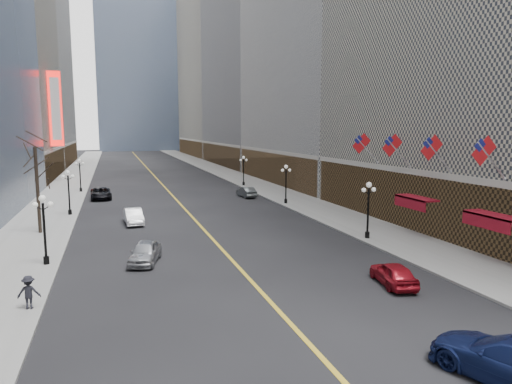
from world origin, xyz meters
TOP-DOWN VIEW (x-y plane):
  - sidewalk_east at (14.00, 70.00)m, footprint 6.00×230.00m
  - sidewalk_west at (-14.00, 70.00)m, footprint 6.00×230.00m
  - lane_line at (0.00, 80.00)m, footprint 0.25×200.00m
  - bldg_east_c at (29.88, 106.00)m, footprint 26.60×40.60m
  - bldg_east_d at (29.90, 149.00)m, footprint 26.60×46.60m
  - bldg_west_d at (-29.92, 121.00)m, footprint 26.60×38.60m
  - streetlamp_east_1 at (11.80, 30.00)m, footprint 1.26×0.44m
  - streetlamp_east_2 at (11.80, 48.00)m, footprint 1.26×0.44m
  - streetlamp_east_3 at (11.80, 66.00)m, footprint 1.26×0.44m
  - streetlamp_west_1 at (-11.80, 30.00)m, footprint 1.26×0.44m
  - streetlamp_west_2 at (-11.80, 48.00)m, footprint 1.26×0.44m
  - streetlamp_west_3 at (-11.80, 66.00)m, footprint 1.26×0.44m
  - flag_2 at (15.31, 22.00)m, footprint 2.87×0.12m
  - flag_3 at (15.31, 27.00)m, footprint 2.87×0.12m
  - flag_4 at (15.31, 32.00)m, footprint 2.87×0.12m
  - flag_5 at (15.31, 37.00)m, footprint 2.87×0.12m
  - awning_b at (16.11, 22.00)m, footprint 1.40×4.00m
  - awning_c at (16.11, 30.00)m, footprint 1.40×4.00m
  - theatre_marquee at (-15.88, 80.00)m, footprint 2.00×0.55m
  - tree_west_far at (-13.50, 40.00)m, footprint 3.60×3.60m
  - car_nb_near at (-5.63, 28.91)m, footprint 2.80×4.51m
  - car_nb_mid at (-5.78, 42.01)m, footprint 1.77×4.44m
  - car_nb_far at (-9.00, 58.82)m, footprint 2.70×5.41m
  - car_sb_mid at (7.53, 20.16)m, footprint 2.25×4.16m
  - car_sb_far at (9.00, 54.95)m, footprint 1.79×4.24m
  - ped_west_walk at (-11.60, 22.22)m, footprint 1.11×0.54m

SIDE VIEW (x-z plane):
  - lane_line at x=0.00m, z-range 0.00..0.02m
  - sidewalk_east at x=14.00m, z-range 0.00..0.15m
  - sidewalk_west at x=-14.00m, z-range 0.00..0.15m
  - car_sb_mid at x=7.53m, z-range 0.00..1.34m
  - car_sb_far at x=9.00m, z-range 0.00..1.36m
  - car_nb_near at x=-5.63m, z-range 0.00..1.43m
  - car_nb_mid at x=-5.78m, z-range 0.00..1.44m
  - car_nb_far at x=-9.00m, z-range 0.00..1.47m
  - ped_west_walk at x=-11.60m, z-range 0.15..1.81m
  - streetlamp_east_1 at x=11.80m, z-range 0.64..5.16m
  - streetlamp_east_2 at x=11.80m, z-range 0.64..5.16m
  - streetlamp_east_3 at x=11.80m, z-range 0.64..5.16m
  - streetlamp_west_1 at x=-11.80m, z-range 0.64..5.16m
  - streetlamp_west_2 at x=-11.80m, z-range 0.64..5.16m
  - streetlamp_west_3 at x=-11.80m, z-range 0.64..5.16m
  - awning_b at x=16.11m, z-range 2.62..3.54m
  - awning_c at x=16.11m, z-range 2.62..3.54m
  - tree_west_far at x=-13.50m, z-range 2.28..10.20m
  - flag_2 at x=15.31m, z-range 5.85..8.72m
  - flag_3 at x=15.31m, z-range 5.85..8.72m
  - flag_4 at x=15.31m, z-range 5.85..8.72m
  - flag_5 at x=15.31m, z-range 5.85..8.72m
  - theatre_marquee at x=-15.88m, z-range 6.00..18.00m
  - bldg_east_c at x=29.88m, z-range -0.22..48.58m
  - bldg_east_d at x=29.90m, z-range -0.23..62.57m
  - bldg_west_d at x=-29.92m, z-range -0.23..72.57m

